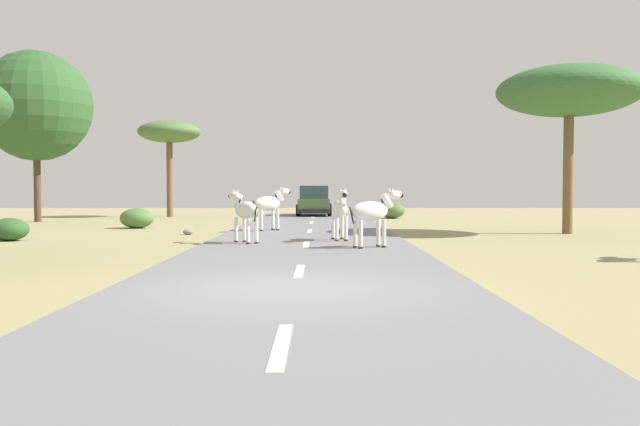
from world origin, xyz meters
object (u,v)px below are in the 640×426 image
object	(u,v)px
zebra_1	(244,211)
zebra_3	(269,204)
bush_1	(9,229)
zebra_0	(340,209)
tree_3	(569,92)
bush_0	(391,211)
zebra_4	(372,212)
tree_4	(169,133)
car_0	(314,202)
rock_0	(188,232)
bush_2	(137,218)
tree_0	(36,106)

from	to	relation	value
zebra_1	zebra_3	world-z (taller)	zebra_3
bush_1	zebra_1	bearing A→B (deg)	-10.24
zebra_0	zebra_1	xyz separation A→B (m)	(-2.79, -0.90, -0.03)
tree_3	bush_0	xyz separation A→B (m)	(-5.00, 12.29, -4.64)
zebra_1	bush_1	xyz separation A→B (m)	(-7.47, 1.35, -0.62)
zebra_4	tree_4	size ratio (longest dim) A/B	0.29
bush_1	car_0	bearing A→B (deg)	63.22
car_0	tree_4	bearing A→B (deg)	6.43
tree_3	rock_0	xyz separation A→B (m)	(-13.55, -0.51, -4.97)
tree_3	bush_1	world-z (taller)	tree_3
bush_0	car_0	bearing A→B (deg)	145.74
tree_4	car_0	bearing A→B (deg)	6.23
zebra_0	bush_2	size ratio (longest dim) A/B	1.23
car_0	rock_0	xyz separation A→B (m)	(-4.30, -15.69, -0.75)
zebra_3	rock_0	distance (m)	3.30
zebra_4	car_0	bearing A→B (deg)	157.49
zebra_3	bush_1	bearing A→B (deg)	-101.57
zebra_0	zebra_1	distance (m)	2.94
tree_3	zebra_4	bearing A→B (deg)	-140.48
tree_4	bush_2	bearing A→B (deg)	-84.18
zebra_0	zebra_3	bearing A→B (deg)	-69.40
zebra_1	zebra_0	bearing A→B (deg)	-17.46
bush_0	tree_3	bearing A→B (deg)	-67.88
bush_2	rock_0	size ratio (longest dim) A/B	3.75
bush_2	bush_0	bearing A→B (deg)	38.22
bush_2	zebra_1	bearing A→B (deg)	-56.18
zebra_0	zebra_4	bearing A→B (deg)	100.86
zebra_3	car_0	xyz separation A→B (m)	(1.56, 14.11, -0.19)
bush_1	rock_0	size ratio (longest dim) A/B	3.25
zebra_4	tree_0	world-z (taller)	tree_0
bush_0	tree_4	bearing A→B (deg)	170.97
tree_3	bush_1	bearing A→B (deg)	-170.01
zebra_0	bush_2	distance (m)	10.74
zebra_0	rock_0	size ratio (longest dim) A/B	4.63
tree_4	bush_0	xyz separation A→B (m)	(12.52, -1.99, -4.35)
zebra_3	tree_0	distance (m)	14.74
bush_0	bush_1	xyz separation A→B (m)	(-13.56, -15.56, -0.07)
car_0	rock_0	distance (m)	16.28
tree_4	zebra_3	bearing A→B (deg)	-63.06
zebra_0	car_0	size ratio (longest dim) A/B	0.39
car_0	tree_3	world-z (taller)	tree_3
zebra_0	tree_4	bearing A→B (deg)	-69.94
car_0	bush_0	world-z (taller)	car_0
zebra_3	rock_0	xyz separation A→B (m)	(-2.74, -1.58, -0.95)
rock_0	tree_4	bearing A→B (deg)	105.03
zebra_1	bush_2	size ratio (longest dim) A/B	1.13
zebra_1	bush_0	world-z (taller)	zebra_1
tree_0	bush_2	size ratio (longest dim) A/B	6.05
tree_0	rock_0	xyz separation A→B (m)	(9.12, -9.03, -5.52)
zebra_3	zebra_4	size ratio (longest dim) A/B	1.04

